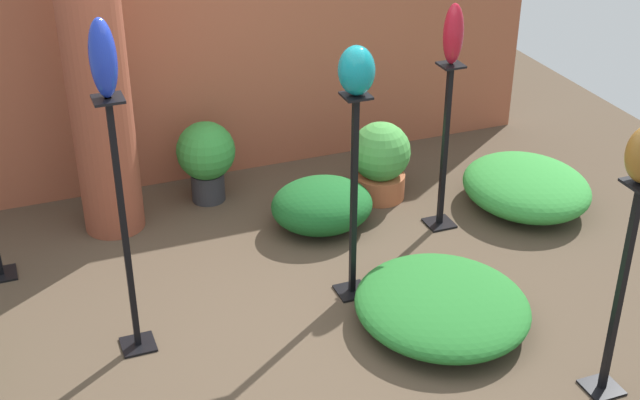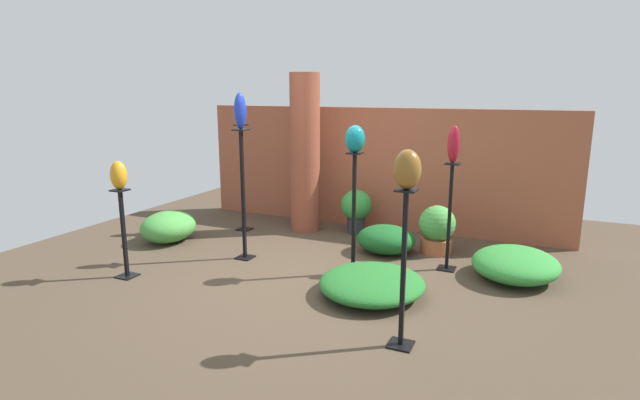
{
  "view_description": "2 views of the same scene",
  "coord_description": "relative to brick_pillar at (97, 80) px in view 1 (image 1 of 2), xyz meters",
  "views": [
    {
      "loc": [
        -1.53,
        -4.21,
        3.33
      ],
      "look_at": [
        0.2,
        0.26,
        0.7
      ],
      "focal_mm": 50.0,
      "sensor_mm": 36.0,
      "label": 1
    },
    {
      "loc": [
        2.28,
        -4.84,
        2.05
      ],
      "look_at": [
        -0.02,
        0.23,
        0.82
      ],
      "focal_mm": 28.0,
      "sensor_mm": 36.0,
      "label": 2
    }
  ],
  "objects": [
    {
      "name": "art_vase_teal",
      "position": [
        1.3,
        -1.42,
        0.39
      ],
      "size": [
        0.21,
        0.23,
        0.29
      ],
      "primitive_type": "ellipsoid",
      "color": "#0F727A",
      "rests_on": "pedestal_teal"
    },
    {
      "name": "foliage_bed_west",
      "position": [
        1.42,
        -0.56,
        -0.97
      ],
      "size": [
        0.75,
        0.67,
        0.36
      ],
      "primitive_type": "ellipsoid",
      "color": "#195923",
      "rests_on": "ground"
    },
    {
      "name": "potted_plant_walkway_edge",
      "position": [
        2.01,
        -0.29,
        -0.82
      ],
      "size": [
        0.46,
        0.46,
        0.62
      ],
      "color": "#B25B38",
      "rests_on": "ground"
    },
    {
      "name": "pedestal_bronze",
      "position": [
        2.23,
        -2.8,
        -0.54
      ],
      "size": [
        0.2,
        0.2,
        1.31
      ],
      "color": "black",
      "rests_on": "ground"
    },
    {
      "name": "brick_wall_back",
      "position": [
        0.89,
        0.61,
        -0.25
      ],
      "size": [
        5.6,
        0.12,
        1.8
      ],
      "primitive_type": "cube",
      "color": "#9E5138",
      "rests_on": "ground"
    },
    {
      "name": "brick_pillar",
      "position": [
        0.0,
        0.0,
        0.0
      ],
      "size": [
        0.43,
        0.43,
        2.29
      ],
      "primitive_type": "cylinder",
      "color": "brown",
      "rests_on": "ground"
    },
    {
      "name": "foliage_bed_rear",
      "position": [
        2.99,
        -0.82,
        -0.98
      ],
      "size": [
        0.93,
        1.04,
        0.33
      ],
      "primitive_type": "ellipsoid",
      "color": "#338C38",
      "rests_on": "ground"
    },
    {
      "name": "pedestal_ruby",
      "position": [
        2.24,
        -0.84,
        -0.57
      ],
      "size": [
        0.2,
        0.2,
        1.25
      ],
      "color": "black",
      "rests_on": "ground"
    },
    {
      "name": "ground_plane",
      "position": [
        0.89,
        -1.64,
        -1.15
      ],
      "size": [
        8.0,
        8.0,
        0.0
      ],
      "primitive_type": "plane",
      "color": "#4C3D2D"
    },
    {
      "name": "art_vase_cobalt",
      "position": [
        -0.12,
        -1.48,
        0.66
      ],
      "size": [
        0.14,
        0.15,
        0.42
      ],
      "primitive_type": "ellipsoid",
      "color": "#192D9E",
      "rests_on": "pedestal_cobalt"
    },
    {
      "name": "potted_plant_near_pillar",
      "position": [
        0.75,
        0.15,
        -0.77
      ],
      "size": [
        0.45,
        0.45,
        0.64
      ],
      "color": "#2D2D33",
      "rests_on": "ground"
    },
    {
      "name": "pedestal_teal",
      "position": [
        1.3,
        -1.42,
        -0.51
      ],
      "size": [
        0.2,
        0.2,
        1.39
      ],
      "color": "black",
      "rests_on": "ground"
    },
    {
      "name": "pedestal_cobalt",
      "position": [
        -0.12,
        -1.48,
        -0.4
      ],
      "size": [
        0.2,
        0.2,
        1.6
      ],
      "color": "black",
      "rests_on": "ground"
    },
    {
      "name": "foliage_bed_east",
      "position": [
        1.69,
        -1.92,
        -1.02
      ],
      "size": [
        1.07,
        1.13,
        0.25
      ],
      "primitive_type": "ellipsoid",
      "color": "#236B28",
      "rests_on": "ground"
    },
    {
      "name": "art_vase_ruby",
      "position": [
        2.24,
        -0.84,
        0.32
      ],
      "size": [
        0.14,
        0.14,
        0.42
      ],
      "primitive_type": "ellipsoid",
      "color": "maroon",
      "rests_on": "pedestal_ruby"
    }
  ]
}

